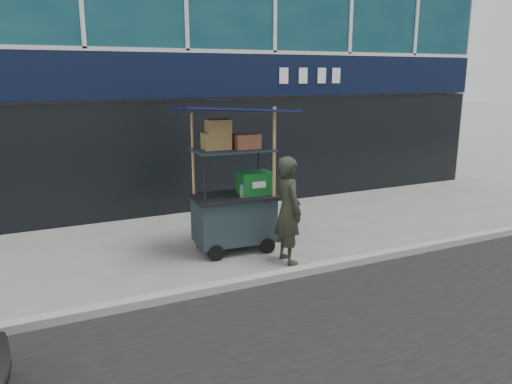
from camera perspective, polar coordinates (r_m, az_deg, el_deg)
ground at (r=7.62m, az=2.14°, el=-9.37°), size 80.00×80.00×0.00m
curb at (r=7.43m, az=2.87°, el=-9.48°), size 80.00×0.18×0.12m
vendor_cart at (r=8.39m, az=-2.44°, el=-0.95°), size 1.89×1.39×2.48m
vendor_man at (r=7.85m, az=3.69°, el=-2.07°), size 0.42×0.63×1.71m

